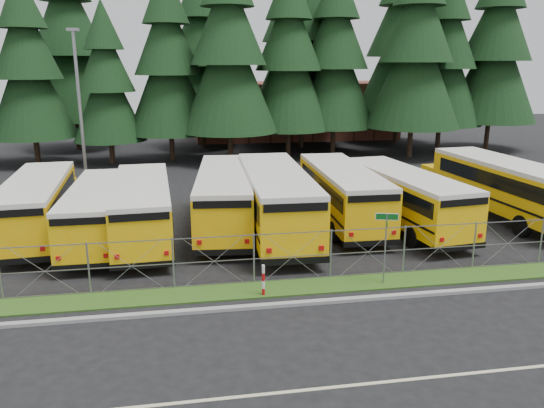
{
  "coord_description": "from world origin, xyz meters",
  "views": [
    {
      "loc": [
        -6.44,
        -19.64,
        8.18
      ],
      "look_at": [
        -2.47,
        4.0,
        1.76
      ],
      "focal_mm": 35.0,
      "sensor_mm": 36.0,
      "label": 1
    }
  ],
  "objects": [
    {
      "name": "ground",
      "position": [
        0.0,
        0.0,
        0.0
      ],
      "size": [
        120.0,
        120.0,
        0.0
      ],
      "primitive_type": "plane",
      "color": "black",
      "rests_on": "ground"
    },
    {
      "name": "curb",
      "position": [
        0.0,
        -3.1,
        0.06
      ],
      "size": [
        50.0,
        0.25,
        0.12
      ],
      "primitive_type": "cube",
      "color": "gray",
      "rests_on": "ground"
    },
    {
      "name": "grass_verge",
      "position": [
        0.0,
        -1.7,
        0.03
      ],
      "size": [
        50.0,
        1.4,
        0.06
      ],
      "primitive_type": "cube",
      "color": "#234814",
      "rests_on": "ground"
    },
    {
      "name": "road_lane_line",
      "position": [
        0.0,
        -8.0,
        0.01
      ],
      "size": [
        50.0,
        0.12,
        0.01
      ],
      "primitive_type": "cube",
      "color": "beige",
      "rests_on": "ground"
    },
    {
      "name": "chainlink_fence",
      "position": [
        0.0,
        -1.0,
        1.0
      ],
      "size": [
        44.0,
        0.1,
        2.0
      ],
      "primitive_type": null,
      "color": "gray",
      "rests_on": "ground"
    },
    {
      "name": "brick_building",
      "position": [
        6.0,
        40.0,
        3.0
      ],
      "size": [
        22.0,
        10.0,
        6.0
      ],
      "primitive_type": "cube",
      "color": "brown",
      "rests_on": "ground"
    },
    {
      "name": "bus_0",
      "position": [
        -13.46,
        6.52,
        1.43
      ],
      "size": [
        3.33,
        11.1,
        2.87
      ],
      "primitive_type": null,
      "rotation": [
        0.0,
        0.0,
        0.07
      ],
      "color": "#F7AE07",
      "rests_on": "ground"
    },
    {
      "name": "bus_1",
      "position": [
        -10.49,
        5.23,
        1.34
      ],
      "size": [
        2.43,
        10.24,
        2.68
      ],
      "primitive_type": null,
      "rotation": [
        0.0,
        0.0,
        0.0
      ],
      "color": "#F7AE07",
      "rests_on": "ground"
    },
    {
      "name": "bus_2",
      "position": [
        -8.47,
        5.21,
        1.43
      ],
      "size": [
        3.12,
        11.0,
        2.85
      ],
      "primitive_type": null,
      "rotation": [
        0.0,
        0.0,
        0.05
      ],
      "color": "#F7AE07",
      "rests_on": "ground"
    },
    {
      "name": "bus_3",
      "position": [
        -4.48,
        6.32,
        1.5
      ],
      "size": [
        3.82,
        11.62,
        2.99
      ],
      "primitive_type": null,
      "rotation": [
        0.0,
        0.0,
        -0.1
      ],
      "color": "#F7AE07",
      "rests_on": "ground"
    },
    {
      "name": "bus_4",
      "position": [
        -2.14,
        5.13,
        1.59
      ],
      "size": [
        3.19,
        12.24,
        3.19
      ],
      "primitive_type": null,
      "rotation": [
        0.0,
        0.0,
        -0.03
      ],
      "color": "#F7AE07",
      "rests_on": "ground"
    },
    {
      "name": "bus_5",
      "position": [
        1.57,
        6.34,
        1.47
      ],
      "size": [
        2.83,
        11.26,
        2.94
      ],
      "primitive_type": null,
      "rotation": [
        0.0,
        0.0,
        -0.02
      ],
      "color": "#F7AE07",
      "rests_on": "ground"
    },
    {
      "name": "bus_6",
      "position": [
        4.39,
        5.1,
        1.45
      ],
      "size": [
        3.94,
        11.27,
        2.89
      ],
      "primitive_type": null,
      "rotation": [
        0.0,
        0.0,
        0.12
      ],
      "color": "#F7AE07",
      "rests_on": "ground"
    },
    {
      "name": "bus_east",
      "position": [
        10.47,
        5.97,
        1.55
      ],
      "size": [
        3.82,
        12.04,
        3.1
      ],
      "primitive_type": null,
      "rotation": [
        0.0,
        0.0,
        0.09
      ],
      "color": "#F7AE07",
      "rests_on": "ground"
    },
    {
      "name": "street_sign",
      "position": [
        0.85,
        -1.87,
        2.03
      ],
      "size": [
        0.81,
        0.53,
        2.81
      ],
      "color": "gray",
      "rests_on": "ground"
    },
    {
      "name": "striped_bollard",
      "position": [
        -3.82,
        -2.19,
        0.6
      ],
      "size": [
        0.11,
        0.11,
        1.2
      ],
      "primitive_type": "cylinder",
      "color": "#B20C0C",
      "rests_on": "ground"
    },
    {
      "name": "light_standard",
      "position": [
        -12.58,
        14.58,
        5.5
      ],
      "size": [
        0.7,
        0.35,
        10.14
      ],
      "color": "gray",
      "rests_on": "ground"
    },
    {
      "name": "conifer_1",
      "position": [
        -18.4,
        26.38,
        7.63
      ],
      "size": [
        6.9,
        6.9,
        15.27
      ],
      "primitive_type": null,
      "color": "black",
      "rests_on": "ground"
    },
    {
      "name": "conifer_2",
      "position": [
        -12.36,
        25.74,
        6.52
      ],
      "size": [
        5.89,
        5.89,
        13.03
      ],
      "primitive_type": null,
      "color": "black",
      "rests_on": "ground"
    },
    {
      "name": "conifer_3",
      "position": [
        -7.42,
        26.34,
        7.95
      ],
      "size": [
        7.19,
        7.19,
        15.9
      ],
      "primitive_type": null,
      "color": "black",
      "rests_on": "ground"
    },
    {
      "name": "conifer_4",
      "position": [
        -2.57,
        24.6,
        8.83
      ],
      "size": [
        7.98,
        7.98,
        17.66
      ],
      "primitive_type": null,
      "color": "black",
      "rests_on": "ground"
    },
    {
      "name": "conifer_5",
      "position": [
        2.8,
        26.66,
        8.29
      ],
      "size": [
        7.5,
        7.5,
        16.58
      ],
      "primitive_type": null,
      "color": "black",
      "rests_on": "ground"
    },
    {
      "name": "conifer_6",
      "position": [
        7.19,
        27.52,
        8.42
      ],
      "size": [
        7.62,
        7.62,
        16.85
      ],
      "primitive_type": null,
      "color": "black",
      "rests_on": "ground"
    },
    {
      "name": "conifer_7",
      "position": [
        13.44,
        24.59,
        9.05
      ],
      "size": [
        8.18,
        8.18,
        18.09
      ],
      "primitive_type": null,
      "color": "black",
      "rests_on": "ground"
    },
    {
      "name": "conifer_8",
      "position": [
        17.62,
        27.62,
        8.42
      ],
      "size": [
        7.61,
        7.61,
        16.84
      ],
      "primitive_type": null,
      "color": "black",
      "rests_on": "ground"
    },
    {
      "name": "conifer_9",
      "position": [
        22.62,
        27.5,
        9.2
      ],
      "size": [
        8.32,
        8.32,
        18.39
      ],
      "primitive_type": null,
      "color": "black",
      "rests_on": "ground"
    },
    {
      "name": "conifer_10",
      "position": [
        -16.56,
        34.24,
        9.68
      ],
      "size": [
        8.76,
        8.76,
        19.36
      ],
      "primitive_type": null,
      "color": "black",
      "rests_on": "ground"
    },
    {
      "name": "conifer_11",
      "position": [
        -4.5,
        33.19,
        8.66
      ],
      "size": [
        7.83,
        7.83,
        17.31
      ],
      "primitive_type": null,
      "color": "black",
      "rests_on": "ground"
    },
    {
      "name": "conifer_12",
      "position": [
        5.16,
        31.75,
        11.14
      ],
      "size": [
        10.07,
        10.07,
        22.27
      ],
      "primitive_type": null,
      "color": "black",
      "rests_on": "ground"
    },
    {
      "name": "conifer_13",
      "position": [
        15.51,
        33.01,
        9.68
      ],
      "size": [
        8.75,
        8.75,
        19.36
      ],
      "primitive_type": null,
      "color": "black",
      "rests_on": "ground"
    }
  ]
}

